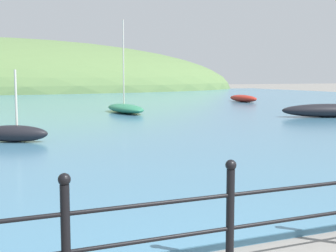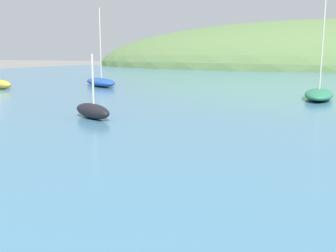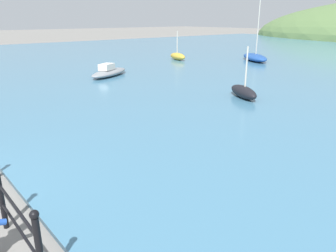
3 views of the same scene
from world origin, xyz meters
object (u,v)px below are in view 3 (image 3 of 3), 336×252
(boat_nearest_quay, at_px, (243,92))
(boat_twin_mast, at_px, (109,72))
(boat_blue_hull, at_px, (255,57))
(boat_red_dinghy, at_px, (178,56))

(boat_nearest_quay, distance_m, boat_twin_mast, 8.80)
(boat_nearest_quay, relative_size, boat_twin_mast, 0.62)
(boat_blue_hull, distance_m, boat_nearest_quay, 13.45)
(boat_blue_hull, bearing_deg, boat_twin_mast, -95.36)
(boat_red_dinghy, bearing_deg, boat_twin_mast, -68.64)
(boat_nearest_quay, bearing_deg, boat_twin_mast, -169.56)
(boat_blue_hull, distance_m, boat_twin_mast, 12.84)
(boat_twin_mast, distance_m, boat_red_dinghy, 9.07)
(boat_blue_hull, relative_size, boat_nearest_quay, 2.34)
(boat_blue_hull, bearing_deg, boat_nearest_quay, -56.34)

